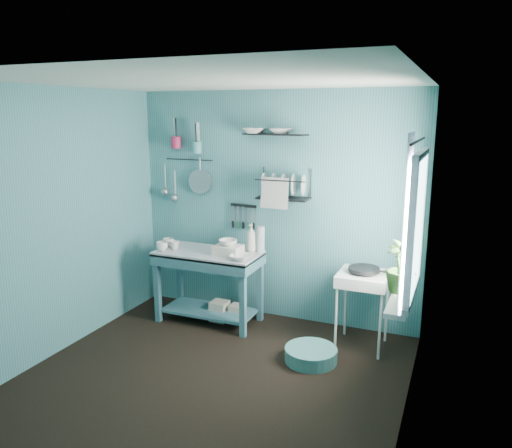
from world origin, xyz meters
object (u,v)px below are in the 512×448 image
at_px(soap_bottle, 251,238).
at_px(utensil_cup_teal, 197,148).
at_px(utensil_cup_magenta, 176,142).
at_px(storage_tin_large, 220,311).
at_px(wash_tub, 228,250).
at_px(dish_rack, 283,184).
at_px(mug_left, 162,246).
at_px(hotplate_stand, 362,310).
at_px(mug_mid, 175,245).
at_px(colander, 200,182).
at_px(water_bottle, 261,239).
at_px(floor_basin, 311,355).
at_px(frying_pan, 364,269).
at_px(potted_plant, 401,266).
at_px(mug_right, 168,243).
at_px(storage_tin_small, 237,314).
at_px(work_counter, 209,287).

xyz_separation_m(soap_bottle, utensil_cup_teal, (-0.73, 0.16, 0.93)).
distance_m(utensil_cup_magenta, storage_tin_large, 1.97).
height_order(wash_tub, dish_rack, dish_rack).
distance_m(mug_left, utensil_cup_magenta, 1.21).
bearing_deg(hotplate_stand, storage_tin_large, 176.51).
bearing_deg(wash_tub, mug_mid, -176.37).
bearing_deg(colander, hotplate_stand, -10.43).
xyz_separation_m(water_bottle, utensil_cup_magenta, (-1.10, 0.14, 0.99)).
distance_m(mug_left, hotplate_stand, 2.21).
relative_size(mug_mid, floor_basin, 0.21).
relative_size(wash_tub, frying_pan, 0.93).
bearing_deg(wash_tub, floor_basin, -22.82).
bearing_deg(utensil_cup_magenta, utensil_cup_teal, 0.00).
distance_m(mug_mid, potted_plant, 2.51).
distance_m(frying_pan, dish_rack, 1.22).
bearing_deg(utensil_cup_teal, potted_plant, -21.42).
bearing_deg(frying_pan, mug_mid, -177.64).
bearing_deg(floor_basin, soap_bottle, 143.14).
xyz_separation_m(frying_pan, dish_rack, (-0.93, 0.28, 0.73)).
height_order(colander, storage_tin_large, colander).
distance_m(mug_right, wash_tub, 0.75).
distance_m(mug_mid, wash_tub, 0.63).
bearing_deg(utensil_cup_teal, floor_basin, -26.98).
distance_m(hotplate_stand, utensil_cup_magenta, 2.75).
height_order(hotplate_stand, frying_pan, frying_pan).
xyz_separation_m(mug_left, water_bottle, (1.00, 0.38, 0.09)).
bearing_deg(colander, water_bottle, -11.54).
xyz_separation_m(water_bottle, potted_plant, (1.55, -0.80, 0.11)).
height_order(colander, storage_tin_small, colander).
distance_m(water_bottle, colander, 1.00).
height_order(colander, potted_plant, colander).
bearing_deg(utensil_cup_magenta, frying_pan, -8.41).
xyz_separation_m(utensil_cup_teal, potted_plant, (2.38, -0.93, -0.83)).
bearing_deg(hotplate_stand, potted_plant, -59.00).
height_order(mug_mid, wash_tub, wash_tub).
height_order(work_counter, colander, colander).
distance_m(mug_right, utensil_cup_magenta, 1.14).
height_order(mug_mid, soap_bottle, soap_bottle).
distance_m(mug_mid, dish_rack, 1.37).
height_order(storage_tin_large, storage_tin_small, storage_tin_large).
relative_size(utensil_cup_magenta, potted_plant, 0.30).
distance_m(colander, floor_basin, 2.31).
xyz_separation_m(potted_plant, storage_tin_large, (-1.97, 0.63, -0.94)).
height_order(utensil_cup_teal, storage_tin_large, utensil_cup_teal).
height_order(soap_bottle, floor_basin, soap_bottle).
bearing_deg(storage_tin_small, colander, 152.81).
xyz_separation_m(colander, floor_basin, (1.60, -0.85, -1.43)).
relative_size(water_bottle, utensil_cup_teal, 2.15).
bearing_deg(soap_bottle, potted_plant, -25.18).
bearing_deg(floor_basin, mug_right, 165.58).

